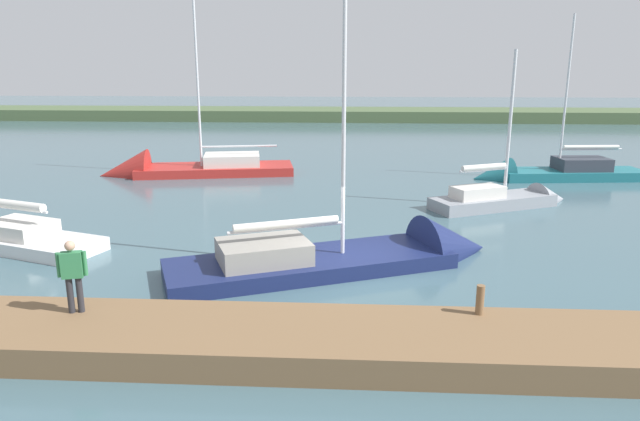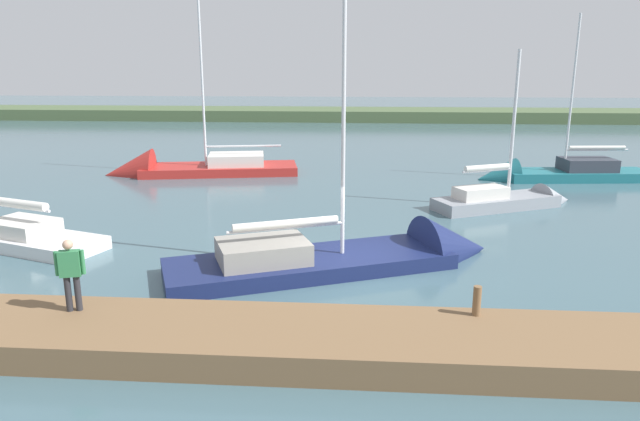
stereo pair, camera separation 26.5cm
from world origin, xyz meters
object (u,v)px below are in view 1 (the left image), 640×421
(mooring_post_near, at_px, (480,300))
(person_on_dock, at_px, (73,272))
(sailboat_behind_pier, at_px, (177,173))
(sailboat_inner_slip, at_px, (545,176))
(sailboat_mid_channel, at_px, (510,202))
(sailboat_far_right, at_px, (373,257))

(mooring_post_near, bearing_deg, person_on_dock, 2.70)
(mooring_post_near, distance_m, sailboat_behind_pier, 23.14)
(sailboat_inner_slip, distance_m, sailboat_behind_pier, 20.27)
(sailboat_behind_pier, bearing_deg, sailboat_mid_channel, 148.59)
(sailboat_mid_channel, relative_size, sailboat_behind_pier, 0.62)
(sailboat_behind_pier, height_order, person_on_dock, sailboat_behind_pier)
(sailboat_inner_slip, xyz_separation_m, sailboat_mid_channel, (3.51, 6.32, 0.00))
(person_on_dock, bearing_deg, sailboat_behind_pier, -4.21)
(sailboat_inner_slip, bearing_deg, sailboat_behind_pier, -6.00)
(mooring_post_near, xyz_separation_m, person_on_dock, (8.90, 0.42, 0.61))
(sailboat_inner_slip, height_order, person_on_dock, sailboat_inner_slip)
(mooring_post_near, xyz_separation_m, sailboat_inner_slip, (-7.54, -19.20, -0.81))
(sailboat_inner_slip, relative_size, sailboat_mid_channel, 1.30)
(mooring_post_near, relative_size, person_on_dock, 0.41)
(mooring_post_near, distance_m, person_on_dock, 8.93)
(sailboat_far_right, bearing_deg, mooring_post_near, -89.11)
(mooring_post_near, bearing_deg, sailboat_inner_slip, -111.43)
(sailboat_behind_pier, distance_m, sailboat_far_right, 17.79)
(person_on_dock, bearing_deg, sailboat_far_right, -66.43)
(sailboat_mid_channel, height_order, sailboat_behind_pier, sailboat_behind_pier)
(sailboat_mid_channel, bearing_deg, sailboat_inner_slip, 36.06)
(sailboat_far_right, bearing_deg, sailboat_behind_pier, 103.89)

